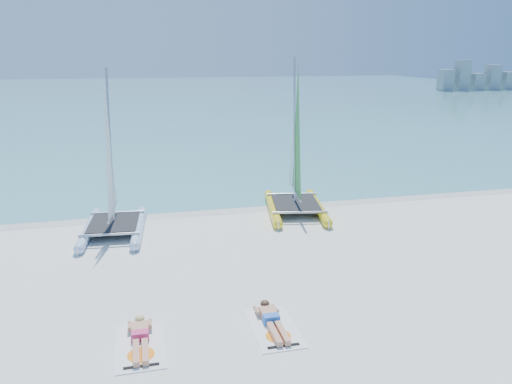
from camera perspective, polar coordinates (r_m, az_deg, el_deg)
ground at (r=14.74m, az=-1.77°, el=-8.33°), size 140.00×140.00×0.00m
sea at (r=76.48m, az=-11.71°, el=10.73°), size 140.00×115.00×0.01m
wet_sand_strip at (r=19.82m, az=-5.05°, el=-2.03°), size 140.00×1.40×0.01m
distant_skyline at (r=94.11m, az=23.81°, el=11.78°), size 14.00×2.00×5.00m
catamaran_blue at (r=17.57m, az=-16.26°, el=0.88°), size 2.34×4.34×5.71m
catamaran_yellow at (r=19.51m, az=4.46°, el=3.49°), size 2.87×4.88×6.06m
towel_a at (r=11.28m, az=-13.05°, el=-16.76°), size 1.00×1.85×0.02m
sunbather_a at (r=11.38m, az=-13.10°, el=-15.78°), size 0.37×1.73×0.26m
towel_b at (r=11.62m, az=2.06°, el=-15.29°), size 1.00×1.85×0.02m
sunbather_b at (r=11.72m, az=1.81°, el=-14.37°), size 0.37×1.73×0.26m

